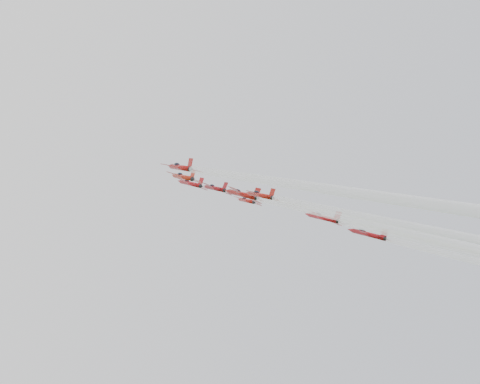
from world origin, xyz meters
TOP-DOWN VIEW (x-y plane):
  - jet_lead at (-0.75, 24.90)m, footprint 10.51×13.49m
  - jet_row2_left at (-12.11, 10.32)m, footprint 10.32×13.24m
  - jet_row2_center at (-2.49, 9.73)m, footprint 9.42×12.08m
  - jet_row2_right at (10.90, 13.37)m, footprint 8.95×11.48m
  - jet_center at (-2.27, -45.70)m, footprint 10.50×99.34m
  - jet_rear_farleft at (-26.53, -51.70)m, footprint 9.40×88.98m
  - jet_rear_left at (-8.22, -51.50)m, footprint 8.48×80.22m

SIDE VIEW (x-z plane):
  - jet_rear_farleft at x=-26.53m, z-range 94.32..146.37m
  - jet_rear_left at x=-8.22m, z-range 97.00..143.92m
  - jet_center at x=-2.27m, z-range 94.75..152.86m
  - jet_row2_center at x=-2.49m, z-range 152.07..159.64m
  - jet_row2_left at x=-12.11m, z-range 152.06..160.36m
  - jet_row2_right at x=10.90m, z-range 154.36..161.56m
  - jet_lead at x=-0.75m, z-range 160.39..168.85m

